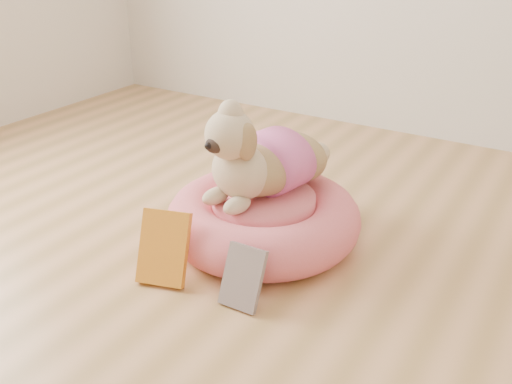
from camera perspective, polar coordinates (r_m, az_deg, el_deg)
The scene contains 4 objects.
pet_bed at distance 2.03m, azimuth 0.74°, elevation -2.63°, with size 0.69×0.69×0.18m.
dog at distance 1.93m, azimuth 0.50°, elevation 4.95°, with size 0.35×0.50×0.37m, color brown, non-canonical shape.
book_yellow at distance 1.82m, azimuth -9.20°, elevation -5.51°, with size 0.16×0.03×0.24m, color gold.
book_white at distance 1.70m, azimuth -1.33°, elevation -8.54°, with size 0.12×0.02×0.19m, color silver.
Camera 1 is at (0.81, -0.67, 1.04)m, focal length 40.00 mm.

